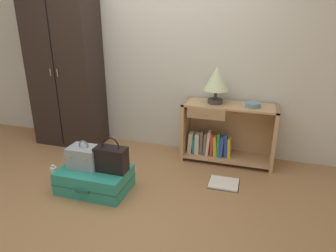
{
  "coord_description": "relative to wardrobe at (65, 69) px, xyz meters",
  "views": [
    {
      "loc": [
        1.2,
        -2.17,
        1.69
      ],
      "look_at": [
        0.29,
        0.76,
        0.55
      ],
      "focal_mm": 32.71,
      "sensor_mm": 36.0,
      "label": 1
    }
  ],
  "objects": [
    {
      "name": "table_lamp",
      "position": [
        1.95,
        0.03,
        -0.03
      ],
      "size": [
        0.28,
        0.28,
        0.42
      ],
      "color": "#3D3838",
      "rests_on": "bookshelf"
    },
    {
      "name": "suitcase_large",
      "position": [
        0.93,
        -1.02,
        -0.89
      ],
      "size": [
        0.7,
        0.47,
        0.23
      ],
      "color": "teal",
      "rests_on": "ground_plane"
    },
    {
      "name": "bookshelf",
      "position": [
        2.07,
        0.05,
        -0.66
      ],
      "size": [
        1.07,
        0.39,
        0.71
      ],
      "color": "tan",
      "rests_on": "ground_plane"
    },
    {
      "name": "handbag",
      "position": [
        1.12,
        -1.0,
        -0.64
      ],
      "size": [
        0.31,
        0.16,
        0.36
      ],
      "color": "black",
      "rests_on": "suitcase_large"
    },
    {
      "name": "wardrobe",
      "position": [
        0.0,
        0.0,
        0.0
      ],
      "size": [
        0.88,
        0.47,
        2.01
      ],
      "color": "black",
      "rests_on": "ground_plane"
    },
    {
      "name": "bowl",
      "position": [
        2.37,
        0.01,
        -0.27
      ],
      "size": [
        0.17,
        0.17,
        0.05
      ],
      "primitive_type": "cylinder",
      "color": "slate",
      "rests_on": "bookshelf"
    },
    {
      "name": "bottle",
      "position": [
        0.46,
        -1.04,
        -0.91
      ],
      "size": [
        0.06,
        0.06,
        0.21
      ],
      "color": "white",
      "rests_on": "ground_plane"
    },
    {
      "name": "train_case",
      "position": [
        0.83,
        -1.0,
        -0.66
      ],
      "size": [
        0.31,
        0.23,
        0.28
      ],
      "color": "#8E99A3",
      "rests_on": "suitcase_large"
    },
    {
      "name": "back_wall",
      "position": [
        1.24,
        0.3,
        0.3
      ],
      "size": [
        6.4,
        0.1,
        2.6
      ],
      "primitive_type": "cube",
      "color": "beige",
      "rests_on": "ground_plane"
    },
    {
      "name": "open_book_on_floor",
      "position": [
        2.17,
        -0.53,
        -1.0
      ],
      "size": [
        0.33,
        0.28,
        0.02
      ],
      "color": "white",
      "rests_on": "ground_plane"
    },
    {
      "name": "ground_plane",
      "position": [
        1.24,
        -1.2,
        -1.0
      ],
      "size": [
        9.0,
        9.0,
        0.0
      ],
      "primitive_type": "plane",
      "color": "#9E7047"
    }
  ]
}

